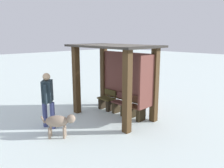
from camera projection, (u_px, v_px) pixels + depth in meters
ground_plane at (113, 116)px, 7.80m from camera, size 60.00×60.00×0.00m
bus_shelter at (120, 69)px, 7.53m from camera, size 2.91×1.80×2.42m
bench_left_inside at (107, 102)px, 8.49m from camera, size 0.61×0.42×0.73m
bench_center_inside at (121, 106)px, 7.98m from camera, size 0.61×0.36×0.73m
bench_right_inside at (136, 111)px, 7.49m from camera, size 0.61×0.42×0.72m
person_walking at (48, 96)px, 6.67m from camera, size 0.51×0.46×1.66m
dog at (59, 122)px, 6.10m from camera, size 0.68×0.74×0.64m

